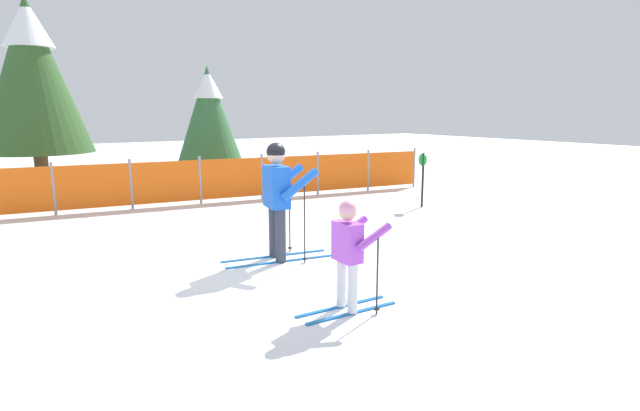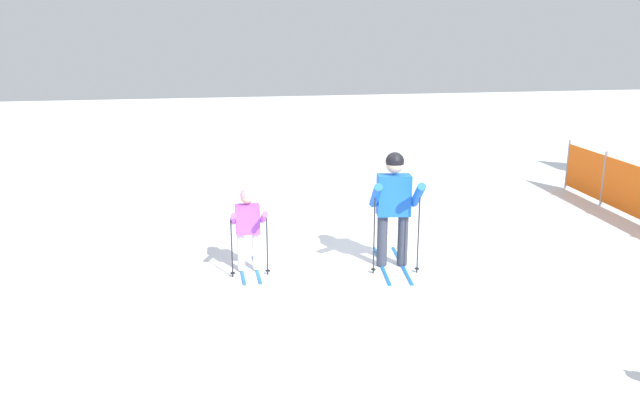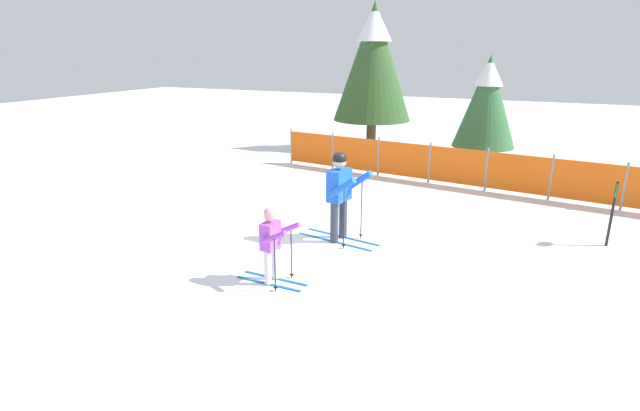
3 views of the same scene
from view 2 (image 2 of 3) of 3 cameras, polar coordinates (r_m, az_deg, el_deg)
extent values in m
plane|color=white|center=(9.58, 4.62, -5.27)|extent=(60.00, 60.00, 0.00)
cube|color=#1966B2|center=(9.54, 7.49, -5.39)|extent=(1.62, 0.33, 0.02)
cube|color=#1966B2|center=(9.49, 5.64, -5.44)|extent=(1.62, 0.33, 0.02)
cylinder|color=#333847|center=(9.41, 7.57, -3.12)|extent=(0.16, 0.16, 0.78)
cylinder|color=#333847|center=(9.36, 5.70, -3.16)|extent=(0.16, 0.16, 0.78)
cube|color=blue|center=(9.20, 6.76, 0.95)|extent=(0.35, 0.52, 0.60)
cylinder|color=blue|center=(9.00, 8.93, 0.95)|extent=(0.58, 0.22, 0.46)
cylinder|color=blue|center=(8.90, 5.13, 0.91)|extent=(0.58, 0.22, 0.46)
sphere|color=#D8AD8C|center=(9.10, 6.85, 3.74)|extent=(0.26, 0.26, 0.26)
sphere|color=black|center=(9.09, 6.86, 4.02)|extent=(0.27, 0.27, 0.27)
cylinder|color=black|center=(9.09, 8.99, -2.52)|extent=(0.02, 0.02, 1.21)
cylinder|color=black|center=(9.27, 8.86, -5.72)|extent=(0.07, 0.07, 0.01)
cylinder|color=black|center=(8.98, 4.97, -2.60)|extent=(0.02, 0.02, 1.21)
cylinder|color=black|center=(9.16, 4.90, -5.84)|extent=(0.07, 0.07, 0.01)
cube|color=#1966B2|center=(9.32, -5.82, -5.82)|extent=(1.17, 0.08, 0.02)
cube|color=#1966B2|center=(9.31, -7.18, -5.90)|extent=(1.17, 0.08, 0.02)
cylinder|color=silver|center=(9.22, -5.86, -4.16)|extent=(0.11, 0.11, 0.55)
cylinder|color=silver|center=(9.21, -7.24, -4.23)|extent=(0.11, 0.11, 0.55)
cube|color=#B24CD8|center=(9.07, -6.64, -1.25)|extent=(0.21, 0.35, 0.43)
cylinder|color=#B24CD8|center=(8.88, -5.16, -1.07)|extent=(0.44, 0.10, 0.27)
cylinder|color=#B24CD8|center=(8.85, -7.94, -1.21)|extent=(0.44, 0.10, 0.27)
sphere|color=#D8AD8C|center=(8.99, -6.70, 0.75)|extent=(0.18, 0.18, 0.18)
sphere|color=pink|center=(8.98, -6.71, 0.95)|extent=(0.19, 0.19, 0.19)
cylinder|color=black|center=(8.99, -4.85, -3.75)|extent=(0.02, 0.02, 0.86)
cylinder|color=black|center=(9.11, -4.80, -5.96)|extent=(0.07, 0.07, 0.01)
cylinder|color=black|center=(8.95, -8.07, -3.92)|extent=(0.02, 0.02, 0.86)
cylinder|color=black|center=(9.07, -7.98, -6.14)|extent=(0.07, 0.07, 0.01)
cylinder|color=gray|center=(15.31, 21.72, 3.50)|extent=(0.06, 0.06, 1.13)
cylinder|color=gray|center=(13.99, 24.51, 2.24)|extent=(0.06, 0.06, 1.13)
cube|color=#EB5D14|center=(14.65, 23.06, 2.90)|extent=(1.53, 0.23, 0.95)
cube|color=#EB5D14|center=(13.35, 26.11, 1.51)|extent=(1.53, 0.23, 0.95)
camera|label=1|loc=(12.26, -28.76, 7.87)|focal=28.00mm
camera|label=3|loc=(7.31, -61.11, 9.53)|focal=28.00mm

